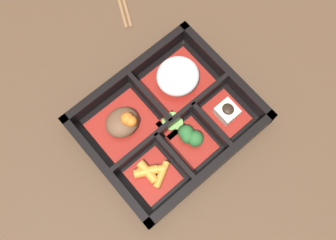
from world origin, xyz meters
name	(u,v)px	position (x,y,z in m)	size (l,w,h in m)	color
ground_plane	(168,124)	(0.00, 0.00, 0.00)	(3.00, 3.00, 0.00)	#4C3523
bento_base	(168,123)	(0.00, 0.00, 0.01)	(0.29, 0.24, 0.01)	black
bento_rim	(169,122)	(0.00, 0.00, 0.02)	(0.29, 0.24, 0.04)	black
bowl_stew	(123,123)	(-0.06, 0.05, 0.03)	(0.11, 0.09, 0.05)	maroon
bowl_rice	(178,77)	(0.06, 0.05, 0.03)	(0.11, 0.09, 0.05)	maroon
bowl_carrots	(152,174)	(-0.08, -0.05, 0.02)	(0.07, 0.08, 0.02)	maroon
bowl_greens	(190,137)	(0.01, -0.05, 0.02)	(0.06, 0.08, 0.03)	maroon
bowl_tofu	(227,112)	(0.09, -0.06, 0.02)	(0.06, 0.08, 0.03)	maroon
bowl_pickles	(172,123)	(0.00, -0.01, 0.02)	(0.04, 0.04, 0.01)	maroon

